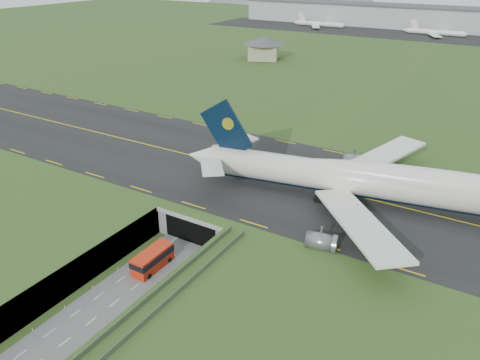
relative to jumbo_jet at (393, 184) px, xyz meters
The scene contains 10 objects.
ground 46.63m from the jumbo_jet, 135.05° to the right, with size 900.00×900.00×0.00m, color #2D4E1F.
airfield_deck 46.00m from the jumbo_jet, 135.05° to the right, with size 800.00×800.00×6.00m, color gray.
trench_road 52.03m from the jumbo_jet, 129.06° to the right, with size 12.00×75.00×0.20m, color slate.
taxiway 32.46m from the jumbo_jet, behind, with size 800.00×44.00×0.18m, color black.
tunnel_portal 36.35m from the jumbo_jet, 154.53° to the right, with size 17.00×22.30×6.00m.
guideway 55.56m from the jumbo_jet, 112.38° to the right, with size 3.00×53.00×7.05m.
jumbo_jet is the anchor object (origin of this frame).
shuttle_tram 48.40m from the jumbo_jet, 134.04° to the right, with size 3.43×8.70×3.51m.
service_building 151.79m from the jumbo_jet, 128.19° to the left, with size 26.22×26.22×10.88m.
cargo_terminal 269.37m from the jumbo_jet, 96.85° to the left, with size 320.00×67.00×15.60m.
Camera 1 is at (48.84, -54.02, 51.36)m, focal length 35.00 mm.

